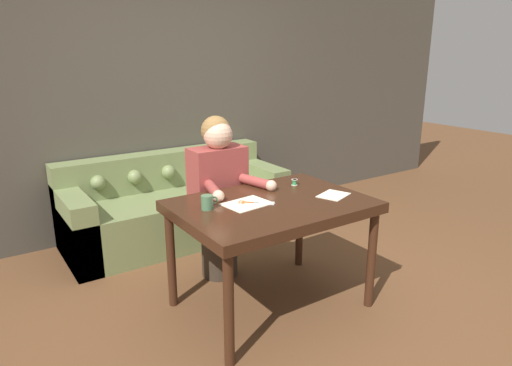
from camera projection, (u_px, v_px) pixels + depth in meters
ground_plane at (291, 307)px, 3.17m from camera, size 16.00×16.00×0.00m
wall_back at (165, 95)px, 4.41m from camera, size 8.00×0.06×2.60m
dining_table at (272, 213)px, 3.01m from camera, size 1.25×0.89×0.76m
couch at (176, 207)px, 4.29m from camera, size 2.04×0.81×0.78m
person at (219, 197)px, 3.45m from camera, size 0.51×0.58×1.26m
pattern_paper_main at (247, 204)px, 2.94m from camera, size 0.32×0.26×0.00m
pattern_paper_offcut at (334, 195)px, 3.11m from camera, size 0.26×0.23×0.00m
scissors at (250, 203)px, 2.95m from camera, size 0.21×0.19×0.01m
mug at (207, 202)px, 2.83m from camera, size 0.11×0.08×0.09m
thread_spool at (295, 182)px, 3.34m from camera, size 0.04×0.04×0.05m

